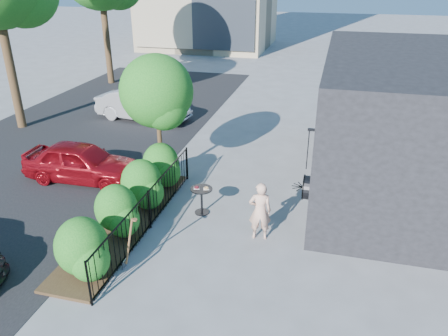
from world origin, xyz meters
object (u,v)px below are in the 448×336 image
(car_red, at_px, (81,162))
(car_silver, at_px, (143,105))
(cafe_table, at_px, (202,196))
(patio_tree, at_px, (158,96))
(shovel, at_px, (128,247))
(woman, at_px, (260,211))

(car_red, xyz_separation_m, car_silver, (-0.62, 6.11, 0.06))
(cafe_table, distance_m, car_red, 4.43)
(cafe_table, distance_m, car_silver, 8.68)
(patio_tree, relative_size, car_red, 1.07)
(shovel, bearing_deg, woman, 37.45)
(cafe_table, height_order, car_red, car_red)
(patio_tree, bearing_deg, woman, -34.79)
(car_red, bearing_deg, patio_tree, -76.28)
(woman, distance_m, shovel, 3.28)
(shovel, bearing_deg, car_red, 132.22)
(woman, relative_size, shovel, 1.11)
(patio_tree, bearing_deg, car_red, -165.28)
(car_red, bearing_deg, cafe_table, -104.47)
(woman, height_order, car_silver, woman)
(car_silver, bearing_deg, car_red, -166.64)
(cafe_table, height_order, woman, woman)
(cafe_table, xyz_separation_m, car_silver, (-4.93, 7.14, 0.16))
(car_red, distance_m, car_silver, 6.14)
(shovel, relative_size, car_red, 0.38)
(shovel, height_order, car_silver, car_silver)
(patio_tree, relative_size, shovel, 2.81)
(woman, xyz_separation_m, shovel, (-2.60, -1.99, -0.16))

